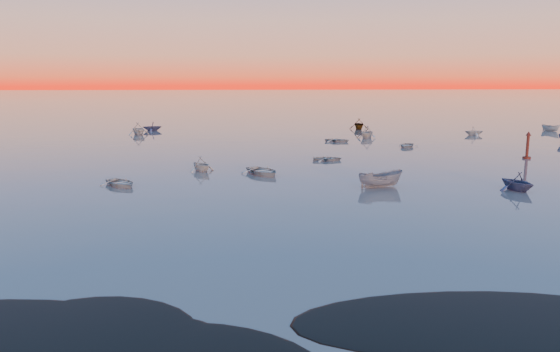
{
  "coord_description": "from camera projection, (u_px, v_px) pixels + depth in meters",
  "views": [
    {
      "loc": [
        -2.97,
        -19.04,
        9.36
      ],
      "look_at": [
        0.1,
        28.0,
        0.82
      ],
      "focal_mm": 35.0,
      "sensor_mm": 36.0,
      "label": 1
    }
  ],
  "objects": [
    {
      "name": "ground",
      "position": [
        258.0,
        121.0,
        118.74
      ],
      "size": [
        600.0,
        600.0,
        0.0
      ],
      "primitive_type": "plane",
      "color": "#70645E",
      "rests_on": "ground"
    },
    {
      "name": "mud_lobes",
      "position": [
        330.0,
        342.0,
        19.57
      ],
      "size": [
        140.0,
        6.0,
        0.07
      ],
      "primitive_type": null,
      "color": "black",
      "rests_on": "ground"
    },
    {
      "name": "moored_fleet",
      "position": [
        267.0,
        149.0,
        72.59
      ],
      "size": [
        124.0,
        58.0,
        1.2
      ],
      "primitive_type": null,
      "color": "silver",
      "rests_on": "ground"
    },
    {
      "name": "boat_near_left",
      "position": [
        121.0,
        186.0,
        47.66
      ],
      "size": [
        3.97,
        3.63,
        0.95
      ],
      "primitive_type": "imported",
      "rotation": [
        0.0,
        0.0,
        0.68
      ],
      "color": "silver",
      "rests_on": "ground"
    },
    {
      "name": "boat_near_center",
      "position": [
        380.0,
        187.0,
        47.2
      ],
      "size": [
        2.47,
        4.36,
        1.42
      ],
      "primitive_type": "imported",
      "rotation": [
        0.0,
        0.0,
        1.76
      ],
      "color": "gray",
      "rests_on": "ground"
    },
    {
      "name": "boat_near_right",
      "position": [
        517.0,
        190.0,
        45.81
      ],
      "size": [
        3.83,
        2.69,
        1.22
      ],
      "primitive_type": "imported",
      "rotation": [
        0.0,
        0.0,
        3.5
      ],
      "color": "navy",
      "rests_on": "ground"
    },
    {
      "name": "channel_marker",
      "position": [
        527.0,
        147.0,
        63.57
      ],
      "size": [
        0.93,
        0.93,
        3.31
      ],
      "color": "#4C1710",
      "rests_on": "ground"
    }
  ]
}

